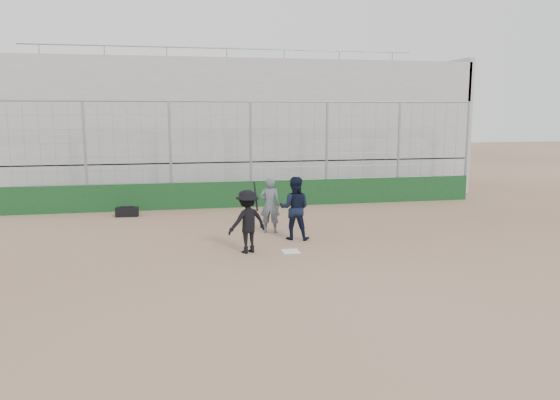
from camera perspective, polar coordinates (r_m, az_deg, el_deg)
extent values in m
plane|color=brown|center=(14.36, 1.12, -5.42)|extent=(90.00, 90.00, 0.00)
cube|color=white|center=(14.35, 1.12, -5.38)|extent=(0.44, 0.44, 0.02)
cube|color=#113718|center=(21.01, -3.04, 0.67)|extent=(18.00, 0.25, 1.00)
cylinder|color=gray|center=(20.84, -3.07, 4.75)|extent=(0.10, 0.10, 4.00)
cylinder|color=gray|center=(23.87, 18.91, 4.84)|extent=(0.10, 0.10, 4.00)
cylinder|color=gray|center=(20.78, -3.12, 10.25)|extent=(18.00, 0.07, 0.07)
cube|color=#9A9A9A|center=(25.84, -4.66, 2.93)|extent=(20.00, 6.70, 1.60)
cube|color=#9A9A9A|center=(25.68, -4.74, 9.38)|extent=(20.00, 6.70, 4.20)
cube|color=#9A9A9A|center=(26.45, -26.93, 6.68)|extent=(0.25, 6.70, 6.10)
cube|color=#9A9A9A|center=(28.65, 15.74, 7.45)|extent=(0.25, 6.70, 6.10)
cylinder|color=gray|center=(28.98, -5.59, 15.49)|extent=(20.00, 0.06, 0.06)
imported|color=black|center=(14.13, -3.43, -2.25)|extent=(1.21, 0.96, 1.64)
cylinder|color=black|center=(14.20, -2.54, 0.40)|extent=(0.07, 0.57, 0.71)
imported|color=black|center=(15.57, 1.52, -2.02)|extent=(1.07, 0.95, 1.19)
sphere|color=maroon|center=(15.48, 1.53, -0.26)|extent=(0.28, 0.28, 0.28)
imported|color=#505A66|center=(16.42, -1.06, -0.83)|extent=(0.71, 0.57, 1.52)
cube|color=black|center=(19.78, -15.69, -1.20)|extent=(0.79, 0.38, 0.33)
cylinder|color=black|center=(19.75, -15.71, -0.68)|extent=(0.50, 0.08, 0.04)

